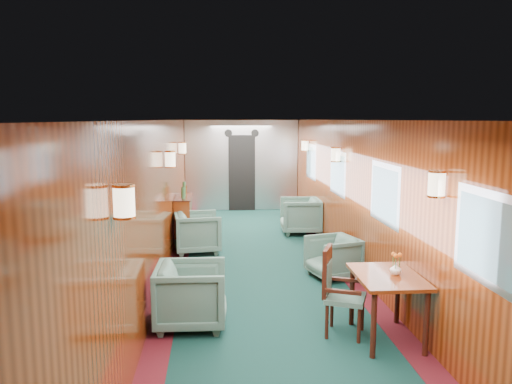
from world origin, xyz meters
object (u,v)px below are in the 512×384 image
armchair_right_near (333,257)px  armchair_right_far (300,216)px  side_chair (337,288)px  credenza (183,219)px  armchair_left_far (198,232)px  dining_table (387,285)px  armchair_left_near (191,295)px

armchair_right_near → armchair_right_far: size_ratio=0.84×
armchair_right_far → side_chair: bearing=-2.4°
credenza → armchair_left_far: 0.82m
armchair_left_far → armchair_right_near: bearing=-135.4°
dining_table → armchair_right_far: size_ratio=1.19×
side_chair → armchair_right_far: 5.05m
credenza → armchair_right_near: size_ratio=1.71×
armchair_right_near → armchair_right_far: armchair_right_far is taller
armchair_left_far → dining_table: bearing=-157.9°
side_chair → armchair_right_far: bearing=107.3°
dining_table → armchair_left_near: armchair_left_near is taller
armchair_right_far → dining_table: bearing=3.4°
dining_table → armchair_left_far: size_ratio=1.22×
side_chair → armchair_right_far: size_ratio=1.20×
credenza → dining_table: bearing=-61.5°
side_chair → armchair_right_near: (0.44, 2.00, -0.22)m
dining_table → armchair_right_far: 5.22m
armchair_left_near → dining_table: bearing=-102.8°
armchair_left_far → armchair_right_near: size_ratio=1.16×
dining_table → armchair_right_near: bearing=92.7°
dining_table → armchair_left_near: (-2.15, 0.55, -0.24)m
dining_table → armchair_right_far: armchair_right_far is taller
credenza → armchair_left_near: credenza is taller
credenza → armchair_right_far: (2.43, 0.63, -0.09)m
dining_table → armchair_left_near: 2.24m
armchair_right_far → credenza: bearing=-72.8°
armchair_left_near → armchair_right_far: 5.12m
credenza → armchair_left_near: 4.06m
armchair_left_far → armchair_right_far: 2.54m
armchair_right_far → armchair_left_far: bearing=-54.3°
side_chair → armchair_left_far: 4.01m
dining_table → credenza: (-2.49, 4.59, -0.15)m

